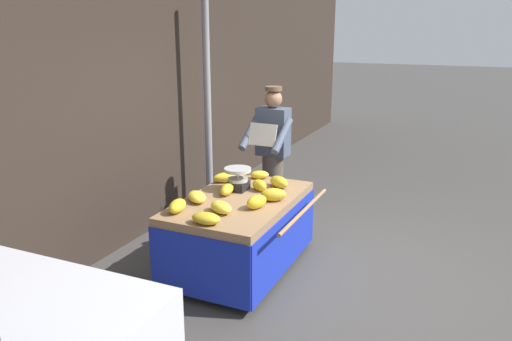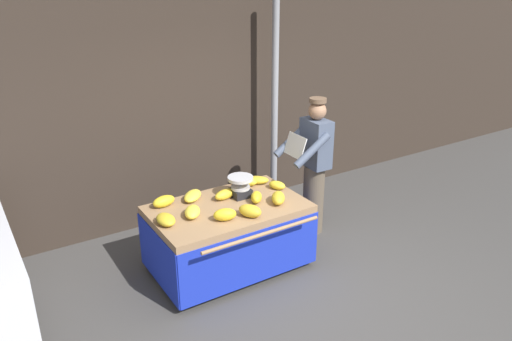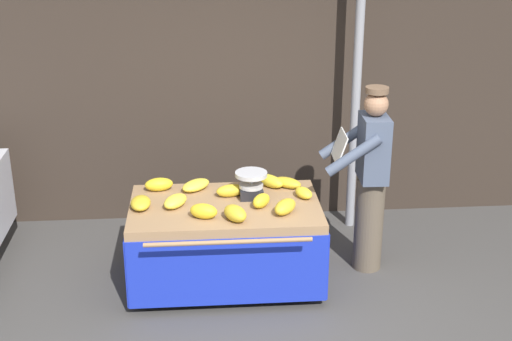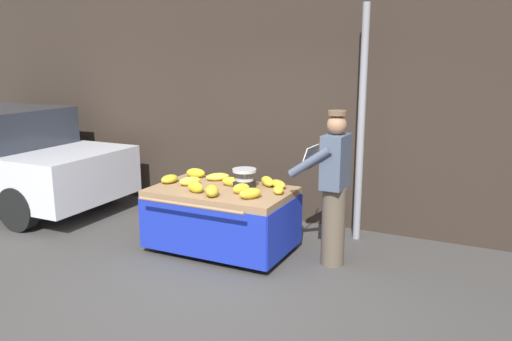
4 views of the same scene
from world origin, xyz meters
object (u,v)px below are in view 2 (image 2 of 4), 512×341
banana_bunch_10 (225,194)px  vendor_person (314,166)px  banana_bunch_9 (277,185)px  banana_bunch_1 (225,215)px  banana_bunch_8 (164,201)px  weighing_scale (240,187)px  banana_bunch_5 (193,196)px  banana_bunch_6 (192,212)px  banana_bunch_7 (278,198)px  banana_bunch_11 (250,211)px  street_pole (275,104)px  banana_bunch_0 (166,220)px  banana_cart (228,224)px  banana_bunch_4 (256,197)px  banana_bunch_2 (257,180)px  banana_bunch_3 (244,181)px

banana_bunch_10 → vendor_person: size_ratio=0.15×
banana_bunch_9 → vendor_person: 0.61m
banana_bunch_1 → banana_bunch_8: bearing=122.3°
weighing_scale → banana_bunch_5: bearing=157.0°
banana_bunch_6 → banana_bunch_7: 0.93m
weighing_scale → banana_bunch_7: size_ratio=1.07×
banana_bunch_11 → banana_bunch_10: bearing=91.5°
street_pole → banana_bunch_5: bearing=-154.4°
banana_bunch_0 → banana_bunch_1: size_ratio=1.14×
banana_cart → banana_bunch_4: banana_bunch_4 is taller
banana_bunch_2 → banana_bunch_4: 0.50m
vendor_person → weighing_scale: bearing=-177.4°
banana_bunch_8 → vendor_person: (1.87, -0.17, 0.06)m
banana_bunch_2 → banana_bunch_11: 0.84m
weighing_scale → banana_bunch_11: bearing=-109.4°
banana_bunch_2 → banana_bunch_1: bearing=-141.6°
banana_bunch_7 → banana_bunch_9: size_ratio=1.30×
banana_bunch_2 → vendor_person: size_ratio=0.16×
banana_bunch_11 → banana_bunch_7: bearing=14.4°
banana_bunch_5 → vendor_person: vendor_person is taller
banana_cart → banana_bunch_4: 0.42m
weighing_scale → vendor_person: (1.06, 0.05, -0.00)m
weighing_scale → banana_bunch_8: bearing=165.1°
banana_bunch_5 → banana_bunch_8: banana_bunch_8 is taller
vendor_person → banana_bunch_11: bearing=-157.2°
vendor_person → banana_bunch_5: bearing=174.2°
banana_bunch_6 → vendor_person: 1.73m
banana_cart → banana_bunch_6: 0.50m
banana_bunch_1 → banana_bunch_2: 0.97m
banana_bunch_1 → banana_bunch_4: (0.49, 0.19, -0.01)m
banana_cart → banana_bunch_7: bearing=-24.4°
banana_bunch_4 → banana_cart: bearing=165.3°
banana_bunch_1 → vendor_person: (1.48, 0.45, 0.05)m
street_pole → banana_bunch_9: size_ratio=14.30×
banana_bunch_1 → banana_bunch_5: bearing=95.9°
weighing_scale → banana_bunch_3: size_ratio=0.96×
street_pole → banana_bunch_7: 1.69m
banana_bunch_9 → banana_bunch_11: bearing=-146.0°
banana_bunch_11 → banana_bunch_8: bearing=133.5°
banana_cart → banana_bunch_9: size_ratio=8.19×
banana_bunch_1 → banana_bunch_2: (0.76, 0.60, -0.02)m
banana_bunch_5 → banana_bunch_7: (0.74, -0.56, 0.01)m
banana_bunch_7 → banana_cart: bearing=155.6°
banana_bunch_5 → banana_bunch_10: 0.35m
banana_bunch_8 → vendor_person: bearing=-5.1°
banana_bunch_6 → banana_bunch_2: bearing=19.5°
weighing_scale → banana_bunch_4: 0.23m
banana_cart → banana_bunch_6: bearing=-177.7°
banana_bunch_0 → vendor_person: (2.00, 0.21, 0.07)m
banana_bunch_0 → banana_bunch_1: (0.53, -0.24, 0.01)m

